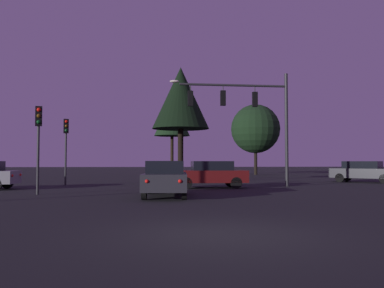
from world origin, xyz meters
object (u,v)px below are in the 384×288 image
Objects in this scene: traffic_signal_mast_arm at (249,108)px; traffic_light_corner_right at (66,138)px; tree_center_horizon at (255,129)px; tree_left_far at (172,116)px; car_far_lane at (364,171)px; tree_behind_sign at (181,98)px; car_crossing_right at (210,174)px; car_nearside_lane at (166,178)px; traffic_light_corner_left at (38,132)px.

traffic_signal_mast_arm reaches higher than traffic_light_corner_right.
tree_center_horizon reaches higher than traffic_light_corner_right.
car_far_lane is at bearing -51.29° from tree_left_far.
tree_behind_sign is at bearing -90.66° from tree_left_far.
traffic_signal_mast_arm is 0.89× the size of tree_behind_sign.
tree_left_far is (7.57, 17.91, 3.43)m from traffic_light_corner_right.
traffic_light_corner_right is at bearing 168.08° from traffic_signal_mast_arm.
traffic_light_corner_right reaches higher than car_crossing_right.
tree_left_far reaches higher than traffic_signal_mast_arm.
traffic_light_corner_right is at bearing -112.93° from tree_left_far.
tree_behind_sign reaches higher than car_nearside_lane.
tree_center_horizon is at bearing 68.31° from car_nearside_lane.
traffic_light_corner_right is at bearing -132.00° from tree_center_horizon.
traffic_light_corner_right is 10.95m from car_nearside_lane.
car_far_lane is 21.53m from tree_left_far.
tree_behind_sign reaches higher than traffic_light_corner_left.
tree_left_far is at bearing 93.00° from car_crossing_right.
traffic_signal_mast_arm is 20.67m from tree_left_far.
car_far_lane is 0.55× the size of tree_behind_sign.
traffic_signal_mast_arm is at bearing 21.27° from car_crossing_right.
traffic_light_corner_left is at bearing -122.64° from tree_center_horizon.
car_nearside_lane is 27.43m from tree_left_far.
traffic_signal_mast_arm is 0.84× the size of tree_left_far.
car_nearside_lane is at bearing -144.03° from car_far_lane.
car_far_lane is at bearing -1.43° from tree_behind_sign.
tree_left_far is (1.58, 26.81, 5.61)m from car_nearside_lane.
traffic_signal_mast_arm reaches higher than car_crossing_right.
tree_center_horizon is at bearing 6.39° from tree_left_far.
car_nearside_lane is (5.99, -8.90, -2.18)m from traffic_light_corner_right.
car_crossing_right is at bearing -158.73° from traffic_signal_mast_arm.
car_nearside_lane is 0.58× the size of tree_behind_sign.
traffic_light_corner_right is at bearing -164.76° from tree_behind_sign.
car_nearside_lane and car_far_lane have the same top height.
car_nearside_lane is at bearing -97.32° from tree_behind_sign.
tree_center_horizon is at bearing 57.36° from traffic_light_corner_left.
traffic_light_corner_right is 0.49× the size of tree_left_far.
traffic_light_corner_right is 20.76m from car_far_lane.
traffic_light_corner_left is 0.49× the size of tree_behind_sign.
car_nearside_lane is 1.05× the size of car_far_lane.
traffic_light_corner_left is 0.96× the size of traffic_light_corner_right.
tree_behind_sign is 1.02× the size of tree_center_horizon.
traffic_signal_mast_arm is 12.16m from traffic_light_corner_left.
car_crossing_right is 7.53m from tree_behind_sign.
tree_left_far is at bearing 73.81° from traffic_light_corner_left.
traffic_light_corner_right is 0.52× the size of tree_behind_sign.
car_far_lane is at bearing 4.68° from traffic_light_corner_right.
traffic_light_corner_left is 0.85× the size of car_nearside_lane.
traffic_signal_mast_arm is at bearing -48.83° from tree_behind_sign.
tree_left_far is (-13.00, 16.22, 5.61)m from car_far_lane.
car_far_lane is at bearing 23.84° from traffic_light_corner_left.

